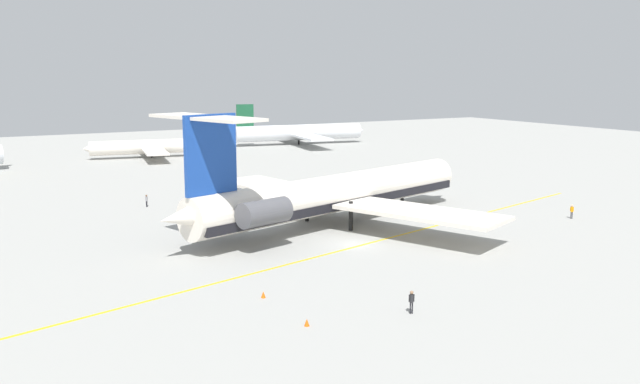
{
  "coord_description": "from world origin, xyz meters",
  "views": [
    {
      "loc": [
        -38.42,
        -59.97,
        18.31
      ],
      "look_at": [
        3.35,
        13.77,
        3.32
      ],
      "focal_mm": 38.39,
      "sensor_mm": 36.0,
      "label": 1
    }
  ],
  "objects_px": {
    "airliner_mid_right": "(302,132)",
    "safety_cone_nose": "(263,295)",
    "ground_crew_near_nose": "(412,299)",
    "ground_crew_portside": "(572,210)",
    "airliner_mid_left": "(148,147)",
    "main_jetliner": "(329,194)",
    "ground_crew_near_tail": "(147,199)",
    "safety_cone_wingtip": "(307,322)"
  },
  "relations": [
    {
      "from": "main_jetliner",
      "to": "ground_crew_near_nose",
      "type": "bearing_deg",
      "value": -124.5
    },
    {
      "from": "airliner_mid_left",
      "to": "main_jetliner",
      "type": "bearing_deg",
      "value": 100.43
    },
    {
      "from": "ground_crew_near_nose",
      "to": "ground_crew_portside",
      "type": "bearing_deg",
      "value": 132.6
    },
    {
      "from": "main_jetliner",
      "to": "safety_cone_wingtip",
      "type": "bearing_deg",
      "value": -139.07
    },
    {
      "from": "airliner_mid_right",
      "to": "ground_crew_portside",
      "type": "xyz_separation_m",
      "value": [
        -12.49,
        -95.51,
        -1.91
      ]
    },
    {
      "from": "airliner_mid_left",
      "to": "ground_crew_portside",
      "type": "xyz_separation_m",
      "value": [
        29.31,
        -87.56,
        -1.23
      ]
    },
    {
      "from": "main_jetliner",
      "to": "airliner_mid_left",
      "type": "height_order",
      "value": "main_jetliner"
    },
    {
      "from": "main_jetliner",
      "to": "ground_crew_portside",
      "type": "bearing_deg",
      "value": -38.34
    },
    {
      "from": "ground_crew_near_nose",
      "to": "ground_crew_near_tail",
      "type": "xyz_separation_m",
      "value": [
        -6.11,
        51.57,
        -0.09
      ]
    },
    {
      "from": "airliner_mid_right",
      "to": "ground_crew_portside",
      "type": "relative_size",
      "value": 19.29
    },
    {
      "from": "airliner_mid_right",
      "to": "safety_cone_wingtip",
      "type": "xyz_separation_m",
      "value": [
        -59.1,
        -111.49,
        -2.78
      ]
    },
    {
      "from": "ground_crew_portside",
      "to": "safety_cone_wingtip",
      "type": "xyz_separation_m",
      "value": [
        -46.61,
        -15.97,
        -0.86
      ]
    },
    {
      "from": "ground_crew_near_nose",
      "to": "airliner_mid_right",
      "type": "bearing_deg",
      "value": 173.69
    },
    {
      "from": "ground_crew_near_nose",
      "to": "ground_crew_near_tail",
      "type": "height_order",
      "value": "ground_crew_near_nose"
    },
    {
      "from": "airliner_mid_left",
      "to": "safety_cone_nose",
      "type": "bearing_deg",
      "value": 89.68
    },
    {
      "from": "airliner_mid_right",
      "to": "ground_crew_near_nose",
      "type": "height_order",
      "value": "airliner_mid_right"
    },
    {
      "from": "ground_crew_portside",
      "to": "safety_cone_wingtip",
      "type": "relative_size",
      "value": 3.27
    },
    {
      "from": "main_jetliner",
      "to": "ground_crew_near_nose",
      "type": "relative_size",
      "value": 26.01
    },
    {
      "from": "airliner_mid_right",
      "to": "safety_cone_wingtip",
      "type": "bearing_deg",
      "value": -109.08
    },
    {
      "from": "airliner_mid_left",
      "to": "safety_cone_wingtip",
      "type": "height_order",
      "value": "airliner_mid_left"
    },
    {
      "from": "airliner_mid_right",
      "to": "ground_crew_near_tail",
      "type": "height_order",
      "value": "airliner_mid_right"
    },
    {
      "from": "ground_crew_portside",
      "to": "ground_crew_near_nose",
      "type": "bearing_deg",
      "value": 3.93
    },
    {
      "from": "main_jetliner",
      "to": "safety_cone_nose",
      "type": "height_order",
      "value": "main_jetliner"
    },
    {
      "from": "main_jetliner",
      "to": "ground_crew_portside",
      "type": "height_order",
      "value": "main_jetliner"
    },
    {
      "from": "airliner_mid_left",
      "to": "ground_crew_near_tail",
      "type": "xyz_separation_m",
      "value": [
        -15.22,
        -53.65,
        -1.3
      ]
    },
    {
      "from": "main_jetliner",
      "to": "airliner_mid_right",
      "type": "relative_size",
      "value": 1.37
    },
    {
      "from": "ground_crew_near_nose",
      "to": "ground_crew_portside",
      "type": "distance_m",
      "value": 42.28
    },
    {
      "from": "safety_cone_wingtip",
      "to": "ground_crew_near_nose",
      "type": "bearing_deg",
      "value": -11.63
    },
    {
      "from": "main_jetliner",
      "to": "airliner_mid_left",
      "type": "xyz_separation_m",
      "value": [
        -0.66,
        75.85,
        -1.48
      ]
    },
    {
      "from": "ground_crew_portside",
      "to": "main_jetliner",
      "type": "bearing_deg",
      "value": -42.99
    },
    {
      "from": "airliner_mid_right",
      "to": "safety_cone_nose",
      "type": "xyz_separation_m",
      "value": [
        -59.2,
        -104.18,
        -2.78
      ]
    },
    {
      "from": "ground_crew_near_nose",
      "to": "airliner_mid_left",
      "type": "bearing_deg",
      "value": -167.03
    },
    {
      "from": "airliner_mid_right",
      "to": "ground_crew_near_nose",
      "type": "bearing_deg",
      "value": -105.37
    },
    {
      "from": "airliner_mid_right",
      "to": "ground_crew_near_tail",
      "type": "bearing_deg",
      "value": -123.94
    },
    {
      "from": "airliner_mid_right",
      "to": "ground_crew_near_tail",
      "type": "relative_size",
      "value": 20.53
    },
    {
      "from": "airliner_mid_left",
      "to": "airliner_mid_right",
      "type": "bearing_deg",
      "value": -159.3
    },
    {
      "from": "safety_cone_nose",
      "to": "ground_crew_portside",
      "type": "bearing_deg",
      "value": 10.52
    },
    {
      "from": "airliner_mid_left",
      "to": "airliner_mid_right",
      "type": "height_order",
      "value": "airliner_mid_right"
    },
    {
      "from": "main_jetliner",
      "to": "ground_crew_near_tail",
      "type": "bearing_deg",
      "value": 109.48
    },
    {
      "from": "ground_crew_near_nose",
      "to": "safety_cone_wingtip",
      "type": "relative_size",
      "value": 3.33
    },
    {
      "from": "main_jetliner",
      "to": "airliner_mid_left",
      "type": "relative_size",
      "value": 1.77
    },
    {
      "from": "airliner_mid_right",
      "to": "safety_cone_nose",
      "type": "distance_m",
      "value": 119.86
    }
  ]
}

